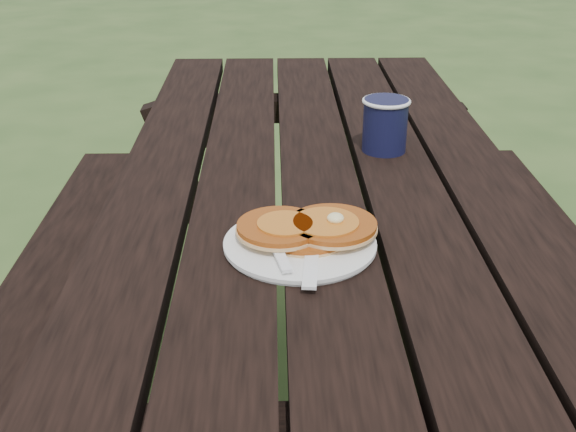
{
  "coord_description": "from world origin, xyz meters",
  "views": [
    {
      "loc": [
        -0.09,
        -1.25,
        1.27
      ],
      "look_at": [
        -0.06,
        -0.28,
        0.8
      ],
      "focal_mm": 45.0,
      "sensor_mm": 36.0,
      "label": 1
    }
  ],
  "objects_px": {
    "pancake_stack": "(308,228)",
    "coffee_cup": "(385,122)",
    "picnic_table": "(315,341)",
    "plate": "(300,245)"
  },
  "relations": [
    {
      "from": "plate",
      "to": "coffee_cup",
      "type": "distance_m",
      "value": 0.45
    },
    {
      "from": "plate",
      "to": "pancake_stack",
      "type": "bearing_deg",
      "value": 52.02
    },
    {
      "from": "pancake_stack",
      "to": "picnic_table",
      "type": "bearing_deg",
      "value": 83.05
    },
    {
      "from": "picnic_table",
      "to": "plate",
      "type": "xyz_separation_m",
      "value": [
        -0.05,
        -0.29,
        0.39
      ]
    },
    {
      "from": "picnic_table",
      "to": "coffee_cup",
      "type": "distance_m",
      "value": 0.48
    },
    {
      "from": "picnic_table",
      "to": "pancake_stack",
      "type": "relative_size",
      "value": 8.45
    },
    {
      "from": "picnic_table",
      "to": "pancake_stack",
      "type": "height_order",
      "value": "pancake_stack"
    },
    {
      "from": "pancake_stack",
      "to": "coffee_cup",
      "type": "bearing_deg",
      "value": 66.36
    },
    {
      "from": "picnic_table",
      "to": "coffee_cup",
      "type": "height_order",
      "value": "coffee_cup"
    },
    {
      "from": "pancake_stack",
      "to": "coffee_cup",
      "type": "relative_size",
      "value": 1.98
    }
  ]
}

